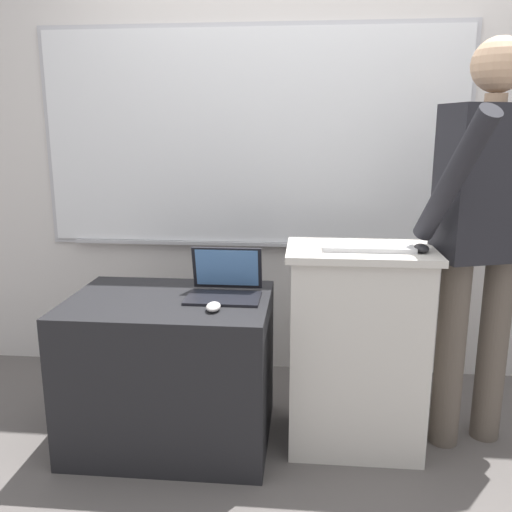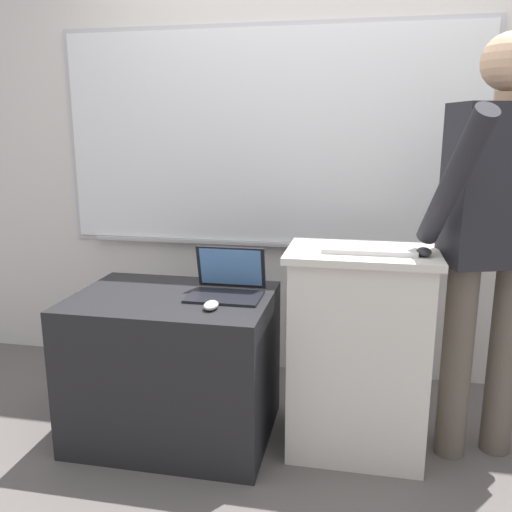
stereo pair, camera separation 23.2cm
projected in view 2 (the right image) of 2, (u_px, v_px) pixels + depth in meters
The scene contains 9 objects.
ground_plane at pixel (283, 482), 2.24m from camera, with size 30.00×30.00×0.00m, color #5B5654.
back_wall at pixel (314, 131), 3.03m from camera, with size 6.40×0.17×2.84m.
lectern_podium at pixel (358, 352), 2.39m from camera, with size 0.63×0.44×0.93m.
side_desk at pixel (174, 366), 2.54m from camera, with size 0.90×0.66×0.69m.
person_presenter at pixel (494, 226), 2.22m from camera, with size 0.57×0.65×1.79m.
laptop at pixel (228, 281), 2.47m from camera, with size 0.33×0.27×0.21m.
wireless_keyboard at pixel (369, 251), 2.23m from camera, with size 0.38×0.11×0.02m.
computer_mouse_by_laptop at pixel (211, 305), 2.27m from camera, with size 0.06×0.10×0.03m.
computer_mouse_by_keyboard at pixel (424, 252), 2.17m from camera, with size 0.06×0.10×0.03m.
Camera 2 is at (0.27, -1.95, 1.42)m, focal length 38.00 mm.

